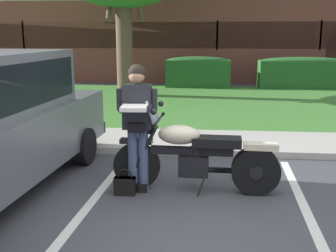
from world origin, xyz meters
name	(u,v)px	position (x,y,z in m)	size (l,w,h in m)	color
ground_plane	(178,224)	(0.00, 0.00, 0.00)	(140.00, 140.00, 0.00)	#424247
curb_strip	(188,151)	(0.00, 2.67, 0.06)	(60.00, 0.20, 0.12)	#ADA89E
concrete_walk	(190,140)	(0.00, 3.52, 0.04)	(60.00, 1.50, 0.08)	#ADA89E
grass_lawn	(196,103)	(0.00, 8.04, 0.03)	(60.00, 7.55, 0.06)	#3D752D
stall_stripe_0	(83,212)	(-1.15, 0.20, 0.00)	(0.12, 4.40, 0.01)	silver
stall_stripe_1	(311,221)	(1.50, 0.20, 0.00)	(0.12, 4.40, 0.01)	silver
motorcycle	(201,156)	(0.24, 1.01, 0.49)	(2.24, 0.82, 1.26)	black
rider_person	(137,118)	(-0.61, 0.97, 1.01)	(0.54, 0.60, 1.70)	black
handbag	(125,184)	(-0.76, 0.78, 0.14)	(0.28, 0.13, 0.36)	black
hedge_left	(198,72)	(-0.02, 11.68, 0.65)	(2.48, 0.90, 1.24)	#235623
hedge_center_left	(302,72)	(3.96, 11.68, 0.65)	(3.28, 0.90, 1.24)	#235623
brick_building	(215,37)	(0.73, 17.60, 1.95)	(25.01, 8.97, 3.90)	brown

